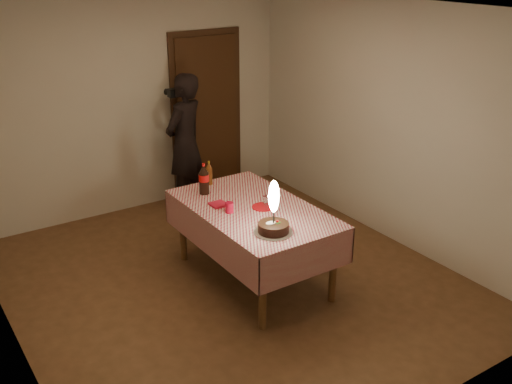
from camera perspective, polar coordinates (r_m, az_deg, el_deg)
ground at (r=5.99m, az=-2.37°, el=-8.48°), size 4.00×4.50×0.01m
room_shell at (r=5.42m, az=-2.75°, el=7.19°), size 4.04×4.54×2.62m
dining_table at (r=5.72m, az=-0.28°, el=-2.44°), size 1.02×1.72×0.77m
birthday_cake at (r=5.15m, az=1.68°, el=-2.65°), size 0.34×0.34×0.48m
red_plate at (r=5.68m, az=0.71°, el=-1.42°), size 0.22×0.22×0.01m
red_cup at (r=5.56m, az=-2.54°, el=-1.48°), size 0.08×0.08×0.10m
clear_cup at (r=5.71m, az=1.02°, el=-0.84°), size 0.07×0.07×0.09m
napkin_stack at (r=5.73m, az=-3.60°, el=-1.18°), size 0.15×0.15×0.02m
cola_bottle at (r=5.96m, az=-4.98°, el=1.21°), size 0.10×0.10×0.32m
amber_bottle_left at (r=6.21m, az=-4.48°, el=1.76°), size 0.06×0.06×0.25m
photographer at (r=7.34m, az=-6.78°, el=4.66°), size 0.74×0.65×1.71m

